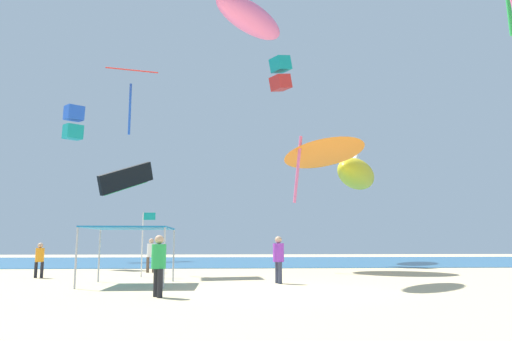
% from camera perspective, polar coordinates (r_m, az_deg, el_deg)
% --- Properties ---
extents(ground, '(110.00, 110.00, 0.10)m').
position_cam_1_polar(ground, '(16.39, 3.38, -14.25)').
color(ground, '#D1BA8C').
extents(ocean_strip, '(110.00, 25.26, 0.03)m').
position_cam_1_polar(ocean_strip, '(43.72, -1.00, -10.66)').
color(ocean_strip, '#28608C').
rests_on(ocean_strip, ground).
extents(canopy_tent, '(3.13, 3.20, 2.19)m').
position_cam_1_polar(canopy_tent, '(19.46, -14.64, -6.79)').
color(canopy_tent, '#B2B2B7').
rests_on(canopy_tent, ground).
extents(person_near_tent, '(0.44, 0.48, 1.85)m').
position_cam_1_polar(person_near_tent, '(19.47, 2.67, -10.02)').
color(person_near_tent, '#33384C').
rests_on(person_near_tent, ground).
extents(person_leftmost, '(0.45, 0.44, 1.84)m').
position_cam_1_polar(person_leftmost, '(27.39, -12.29, -9.44)').
color(person_leftmost, brown).
rests_on(person_leftmost, ground).
extents(person_central, '(0.43, 0.44, 1.81)m').
position_cam_1_polar(person_central, '(14.80, -11.43, -10.38)').
color(person_central, black).
rests_on(person_central, ground).
extents(person_rightmost, '(0.43, 0.38, 1.60)m').
position_cam_1_polar(person_rightmost, '(24.68, -24.19, -9.33)').
color(person_rightmost, black).
rests_on(person_rightmost, ground).
extents(banner_flag, '(0.61, 0.06, 3.03)m').
position_cam_1_polar(banner_flag, '(23.69, -13.08, -7.68)').
color(banner_flag, silver).
rests_on(banner_flag, ground).
extents(kite_inflatable_yellow, '(6.80, 9.07, 3.53)m').
position_cam_1_polar(kite_inflatable_yellow, '(42.07, 11.80, -0.40)').
color(kite_inflatable_yellow, yellow).
extents(kite_box_blue, '(1.58, 1.59, 2.39)m').
position_cam_1_polar(kite_box_blue, '(35.75, -20.76, 5.32)').
color(kite_box_blue, blue).
extents(kite_delta_orange, '(6.82, 6.83, 4.47)m').
position_cam_1_polar(kite_delta_orange, '(29.33, 7.89, 2.76)').
color(kite_delta_orange, orange).
extents(kite_parafoil_black, '(4.19, 4.77, 3.64)m').
position_cam_1_polar(kite_parafoil_black, '(45.22, -15.07, -0.91)').
color(kite_parafoil_black, black).
extents(kite_diamond_red, '(3.34, 3.23, 4.30)m').
position_cam_1_polar(kite_diamond_red, '(29.04, -14.52, 11.04)').
color(kite_diamond_red, red).
extents(kite_inflatable_pink, '(4.33, 4.83, 1.83)m').
position_cam_1_polar(kite_inflatable_pink, '(25.06, -0.71, 17.61)').
color(kite_inflatable_pink, pink).
extents(kite_box_teal, '(1.95, 1.88, 2.95)m').
position_cam_1_polar(kite_box_teal, '(40.10, 2.91, 11.38)').
color(kite_box_teal, teal).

